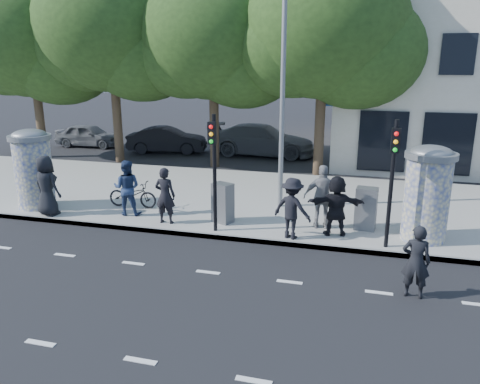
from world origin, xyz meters
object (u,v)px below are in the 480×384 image
(man_road, at_px, (416,262))
(traffic_pole_near, at_px, (214,161))
(ped_d, at_px, (292,208))
(ped_e, at_px, (323,197))
(bicycle, at_px, (133,194))
(car_right, at_px, (263,140))
(traffic_pole_far, at_px, (393,172))
(ped_b, at_px, (165,196))
(ad_column_left, at_px, (33,167))
(cabinet_left, at_px, (223,203))
(car_left, at_px, (89,135))
(car_mid, at_px, (167,140))
(cabinet_right, at_px, (366,209))
(ad_column_right, at_px, (427,191))
(ped_f, at_px, (336,206))
(street_lamp, at_px, (283,66))
(ped_c, at_px, (127,188))
(ped_a, at_px, (47,186))

(man_road, bearing_deg, traffic_pole_near, -19.58)
(ped_d, bearing_deg, ped_e, -106.19)
(bicycle, bearing_deg, car_right, -12.80)
(traffic_pole_far, bearing_deg, ped_b, 177.30)
(ad_column_left, relative_size, cabinet_left, 2.15)
(ped_b, relative_size, car_left, 0.44)
(ped_e, xyz_separation_m, bicycle, (-6.39, 0.38, -0.51))
(car_mid, height_order, car_right, car_right)
(cabinet_right, bearing_deg, ad_column_right, -8.26)
(man_road, bearing_deg, cabinet_left, -26.55)
(cabinet_left, bearing_deg, ped_f, 20.46)
(ad_column_left, xyz_separation_m, ped_b, (4.93, -0.40, -0.52))
(traffic_pole_near, relative_size, ped_b, 1.95)
(street_lamp, relative_size, car_left, 2.02)
(ped_b, relative_size, ped_c, 0.97)
(traffic_pole_near, height_order, ped_c, traffic_pole_near)
(traffic_pole_near, relative_size, man_road, 2.07)
(traffic_pole_far, relative_size, car_left, 0.86)
(cabinet_left, bearing_deg, ped_c, -154.67)
(ped_a, relative_size, man_road, 1.18)
(ped_d, distance_m, ped_e, 1.29)
(ped_c, bearing_deg, bicycle, -84.13)
(ped_c, distance_m, cabinet_left, 3.19)
(traffic_pole_near, relative_size, cabinet_right, 2.69)
(street_lamp, bearing_deg, man_road, -53.14)
(ad_column_right, xyz_separation_m, ped_c, (-8.99, -0.16, -0.49))
(ped_f, bearing_deg, ped_e, -59.33)
(ad_column_right, bearing_deg, ped_b, -175.40)
(traffic_pole_far, distance_m, street_lamp, 5.12)
(ad_column_right, bearing_deg, ped_a, -175.75)
(ped_d, height_order, car_mid, ped_d)
(bicycle, height_order, car_left, car_left)
(ped_d, relative_size, man_road, 1.05)
(car_right, bearing_deg, ped_e, -157.05)
(ad_column_right, relative_size, car_mid, 0.62)
(car_mid, bearing_deg, traffic_pole_far, -147.21)
(traffic_pole_far, distance_m, ped_c, 8.11)
(street_lamp, height_order, ped_d, street_lamp)
(ad_column_right, relative_size, traffic_pole_far, 0.78)
(ad_column_left, relative_size, traffic_pole_far, 0.78)
(ped_d, xyz_separation_m, ped_f, (1.17, 0.56, 0.00))
(ad_column_left, distance_m, ped_c, 3.45)
(bicycle, bearing_deg, ad_column_left, 102.03)
(traffic_pole_far, bearing_deg, traffic_pole_near, 180.00)
(car_mid, bearing_deg, man_road, -151.26)
(traffic_pole_far, relative_size, ped_c, 1.90)
(traffic_pole_far, distance_m, car_mid, 16.31)
(car_left, relative_size, car_mid, 0.92)
(street_lamp, bearing_deg, traffic_pole_near, -116.23)
(car_mid, bearing_deg, cabinet_left, -160.30)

